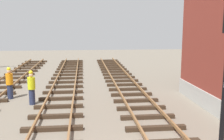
# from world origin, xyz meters

# --- Properties ---
(track_worker_foreground) EXTENTS (0.40, 0.40, 1.87)m
(track_worker_foreground) POSITION_xyz_m (-4.54, 7.61, 0.93)
(track_worker_foreground) COLOR #262D4C
(track_worker_foreground) RESTS_ON ground
(track_worker_distant) EXTENTS (0.40, 0.40, 1.87)m
(track_worker_distant) POSITION_xyz_m (-6.02, 8.91, 0.93)
(track_worker_distant) COLOR #262D4C
(track_worker_distant) RESTS_ON ground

